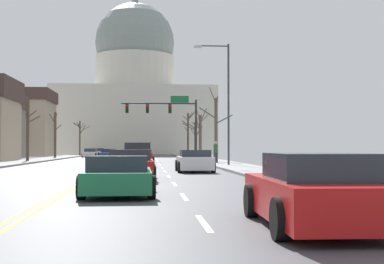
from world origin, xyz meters
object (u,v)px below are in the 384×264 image
Objects in this scene: signal_gantry at (169,113)px; sedan_oncoming_00 at (108,154)px; sedan_near_06 at (317,192)px; pedestrian_00 at (216,151)px; sedan_near_05 at (119,176)px; sedan_oncoming_02 at (99,152)px; sedan_near_04 at (131,166)px; sedan_near_01 at (140,158)px; sedan_oncoming_01 at (90,153)px; sedan_near_00 at (141,156)px; sedan_near_03 at (195,161)px; pickup_truck_near_02 at (137,156)px; street_lamp_right at (224,93)px.

signal_gantry is 9.57m from sedan_oncoming_00.
pedestrian_00 is (2.54, 33.19, 0.47)m from sedan_near_06.
sedan_near_05 is at bearing 119.92° from sedan_near_06.
sedan_oncoming_02 is at bearing 106.97° from pedestrian_00.
sedan_near_06 is (3.61, -13.69, 0.00)m from sedan_near_04.
signal_gantry reaches higher than pedestrian_00.
sedan_oncoming_01 reaches higher than sedan_near_01.
sedan_near_05 is 45.66m from sedan_oncoming_00.
sedan_near_00 is 10.77m from pedestrian_00.
sedan_near_00 is at bearing 94.66° from sedan_near_06.
sedan_near_01 is at bearing -76.86° from sedan_oncoming_01.
sedan_near_03 reaches higher than sedan_near_01.
sedan_near_04 reaches higher than sedan_oncoming_02.
sedan_near_00 reaches higher than sedan_oncoming_00.
sedan_oncoming_00 is (-6.59, 5.41, -4.33)m from signal_gantry.
sedan_near_00 is 1.03× the size of sedan_near_01.
sedan_near_04 is 62.25m from sedan_oncoming_02.
sedan_near_06 is at bearing -89.21° from signal_gantry.
sedan_oncoming_01 is at bearing 99.25° from sedan_near_06.
sedan_oncoming_02 is (-6.82, 47.33, -0.18)m from pickup_truck_near_02.
signal_gantry reaches higher than sedan_oncoming_00.
pedestrian_00 is at bearing -76.67° from signal_gantry.
sedan_near_04 is 1.05× the size of sedan_near_05.
sedan_near_05 is 0.98× the size of sedan_near_06.
signal_gantry is at bearing 99.67° from street_lamp_right.
sedan_near_05 is at bearing -103.22° from pedestrian_00.
sedan_near_04 is at bearing -90.27° from sedan_near_01.
pedestrian_00 reaches higher than sedan_oncoming_01.
signal_gantry reaches higher than sedan_near_00.
pickup_truck_near_02 is at bearing -99.05° from signal_gantry.
signal_gantry is at bearing 103.33° from pedestrian_00.
pickup_truck_near_02 reaches higher than sedan_oncoming_01.
sedan_oncoming_02 is at bearing 98.20° from pickup_truck_near_02.
sedan_near_04 is (-6.09, -14.54, -4.57)m from street_lamp_right.
sedan_near_06 reaches higher than sedan_oncoming_01.
pickup_truck_near_02 is at bearing -81.80° from sedan_oncoming_02.
sedan_near_04 is 0.99× the size of sedan_oncoming_00.
sedan_oncoming_02 reaches higher than sedan_near_00.
sedan_near_04 reaches higher than sedan_near_00.
sedan_oncoming_01 is (-10.35, 44.40, -0.03)m from sedan_near_03.
sedan_near_05 is (-3.09, -40.11, -4.34)m from signal_gantry.
sedan_near_00 is 10.59m from sedan_oncoming_00.
sedan_oncoming_02 is at bearing 97.63° from sedan_oncoming_00.
sedan_near_01 is at bearing 89.44° from pickup_truck_near_02.
sedan_near_00 is 2.74× the size of pedestrian_00.
pickup_truck_near_02 is (-2.93, -18.37, -4.14)m from signal_gantry.
street_lamp_right reaches higher than sedan_near_01.
sedan_oncoming_02 is at bearing 95.50° from sedan_near_05.
sedan_near_00 is at bearing 123.69° from pedestrian_00.
sedan_oncoming_01 is 2.56× the size of pedestrian_00.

